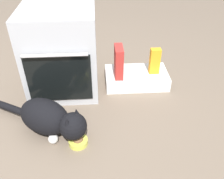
% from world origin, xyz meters
% --- Properties ---
extents(ground, '(8.00, 8.00, 0.00)m').
position_xyz_m(ground, '(0.00, 0.00, 0.00)').
color(ground, '#6B5B4C').
extents(oven, '(0.59, 0.56, 0.73)m').
position_xyz_m(oven, '(0.03, 0.46, 0.37)').
color(oven, '#B7BABF').
rests_on(oven, ground).
extents(pantry_cabinet, '(0.57, 0.33, 0.12)m').
position_xyz_m(pantry_cabinet, '(0.69, 0.50, 0.06)').
color(pantry_cabinet, white).
rests_on(pantry_cabinet, ground).
extents(food_bowl, '(0.14, 0.14, 0.07)m').
position_xyz_m(food_bowl, '(0.18, -0.21, 0.03)').
color(food_bowl, '#D1D14C').
rests_on(food_bowl, ground).
extents(cat, '(0.75, 0.51, 0.27)m').
position_xyz_m(cat, '(-0.02, -0.09, 0.14)').
color(cat, black).
rests_on(cat, ground).
extents(juice_carton, '(0.09, 0.06, 0.24)m').
position_xyz_m(juice_carton, '(0.84, 0.50, 0.24)').
color(juice_carton, orange).
rests_on(juice_carton, pantry_cabinet).
extents(cereal_box, '(0.07, 0.18, 0.28)m').
position_xyz_m(cereal_box, '(0.52, 0.47, 0.26)').
color(cereal_box, '#B72D28').
rests_on(cereal_box, pantry_cabinet).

